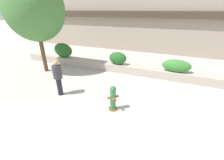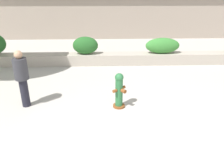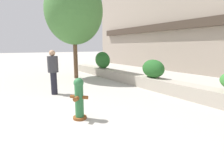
# 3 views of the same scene
# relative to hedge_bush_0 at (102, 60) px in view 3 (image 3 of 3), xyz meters

# --- Properties ---
(planter_wall_low) EXTENTS (18.00, 0.70, 0.50)m
(planter_wall_low) POSITION_rel_hedge_bush_0_xyz_m (5.91, 0.00, -0.77)
(planter_wall_low) COLOR #ADA393
(planter_wall_low) RESTS_ON ground
(hedge_bush_0) EXTENTS (1.55, 0.58, 1.04)m
(hedge_bush_0) POSITION_rel_hedge_bush_0_xyz_m (0.00, 0.00, 0.00)
(hedge_bush_0) COLOR #235B23
(hedge_bush_0) RESTS_ON planter_wall_low
(hedge_bush_1) EXTENTS (1.15, 0.65, 0.80)m
(hedge_bush_1) POSITION_rel_hedge_bush_0_xyz_m (4.34, 0.00, -0.12)
(hedge_bush_1) COLOR #235B23
(hedge_bush_1) RESTS_ON planter_wall_low
(fire_hydrant) EXTENTS (0.50, 0.50, 1.08)m
(fire_hydrant) POSITION_rel_hedge_bush_0_xyz_m (5.63, -4.08, -0.47)
(fire_hydrant) COLOR brown
(fire_hydrant) RESTS_ON ground
(street_tree) EXTENTS (3.53, 3.18, 5.68)m
(street_tree) POSITION_rel_hedge_bush_0_xyz_m (-0.14, -1.76, 2.80)
(street_tree) COLOR brown
(street_tree) RESTS_ON ground
(pedestrian) EXTENTS (0.46, 0.46, 1.73)m
(pedestrian) POSITION_rel_hedge_bush_0_xyz_m (2.81, -3.92, -0.03)
(pedestrian) COLOR black
(pedestrian) RESTS_ON ground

